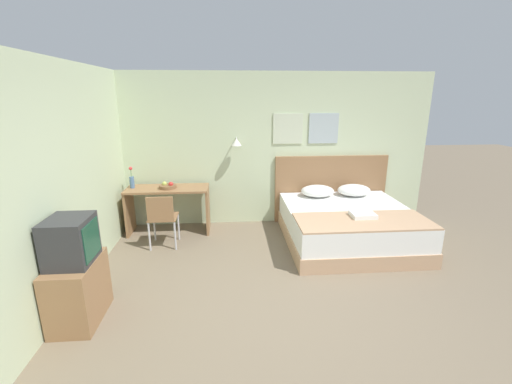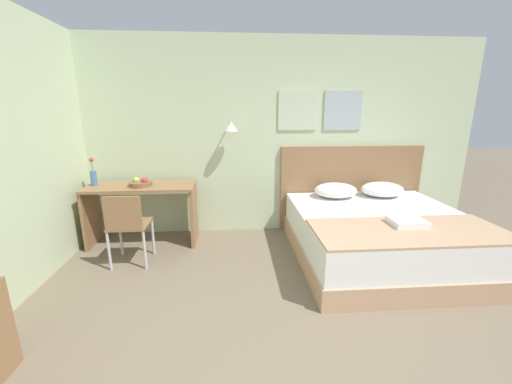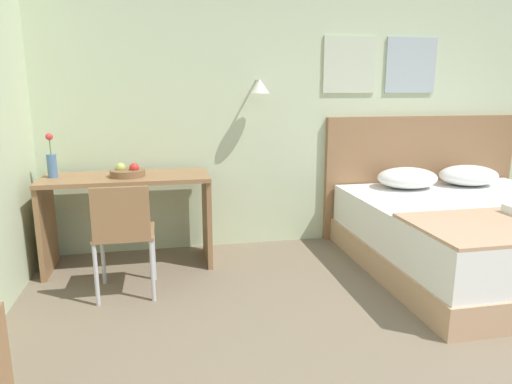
{
  "view_description": "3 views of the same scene",
  "coord_description": "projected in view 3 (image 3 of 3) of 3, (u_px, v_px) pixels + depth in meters",
  "views": [
    {
      "loc": [
        -0.69,
        -3.13,
        2.27
      ],
      "look_at": [
        -0.32,
        1.38,
        0.98
      ],
      "focal_mm": 24.0,
      "sensor_mm": 36.0,
      "label": 1
    },
    {
      "loc": [
        -0.54,
        -1.52,
        1.72
      ],
      "look_at": [
        -0.28,
        1.95,
        0.79
      ],
      "focal_mm": 22.0,
      "sensor_mm": 36.0,
      "label": 2
    },
    {
      "loc": [
        -1.4,
        -1.38,
        1.48
      ],
      "look_at": [
        -0.71,
        2.0,
        0.7
      ],
      "focal_mm": 32.0,
      "sensor_mm": 36.0,
      "label": 3
    }
  ],
  "objects": [
    {
      "name": "wall_back",
      "position": [
        312.0,
        105.0,
        4.34
      ],
      "size": [
        5.78,
        0.31,
        2.65
      ],
      "color": "beige",
      "rests_on": "ground_plane"
    },
    {
      "name": "bed",
      "position": [
        484.0,
        237.0,
        3.77
      ],
      "size": [
        1.93,
        1.97,
        0.56
      ],
      "color": "tan",
      "rests_on": "ground_plane"
    },
    {
      "name": "headboard",
      "position": [
        420.0,
        176.0,
        4.66
      ],
      "size": [
        2.05,
        0.06,
        1.21
      ],
      "color": "#8E6642",
      "rests_on": "ground_plane"
    },
    {
      "name": "pillow_left",
      "position": [
        407.0,
        178.0,
        4.3
      ],
      "size": [
        0.57,
        0.46,
        0.19
      ],
      "color": "white",
      "rests_on": "bed"
    },
    {
      "name": "pillow_right",
      "position": [
        469.0,
        175.0,
        4.42
      ],
      "size": [
        0.57,
        0.46,
        0.19
      ],
      "color": "white",
      "rests_on": "bed"
    },
    {
      "name": "desk",
      "position": [
        128.0,
        202.0,
        3.8
      ],
      "size": [
        1.35,
        0.55,
        0.78
      ],
      "color": "#8E6642",
      "rests_on": "ground_plane"
    },
    {
      "name": "desk_chair",
      "position": [
        123.0,
        230.0,
        3.21
      ],
      "size": [
        0.42,
        0.42,
        0.84
      ],
      "color": "#8E6642",
      "rests_on": "ground_plane"
    },
    {
      "name": "fruit_bowl",
      "position": [
        128.0,
        172.0,
        3.72
      ],
      "size": [
        0.28,
        0.28,
        0.11
      ],
      "color": "brown",
      "rests_on": "desk"
    },
    {
      "name": "flower_vase",
      "position": [
        52.0,
        162.0,
        3.65
      ],
      "size": [
        0.07,
        0.07,
        0.36
      ],
      "color": "#4C7099",
      "rests_on": "desk"
    }
  ]
}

